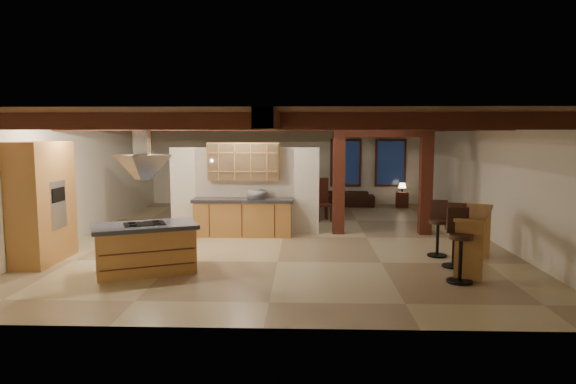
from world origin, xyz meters
The scene contains 23 objects.
ground centered at (0.00, 0.00, 0.00)m, with size 12.00×12.00×0.00m, color tan.
room_walls centered at (0.00, 0.00, 1.78)m, with size 12.00×12.00×12.00m.
ceiling_beams centered at (0.00, 0.00, 2.76)m, with size 10.00×12.00×0.28m.
timber_posts centered at (2.50, 0.50, 1.76)m, with size 2.50×0.30×2.90m.
partition_wall centered at (-1.00, 0.50, 1.10)m, with size 3.80×0.18×2.20m, color beige.
pantry_cabinet centered at (-4.67, -2.60, 1.20)m, with size 0.67×1.60×2.40m.
back_counter centered at (-1.00, 0.11, 0.48)m, with size 2.50×0.66×0.94m.
upper_display_cabinet centered at (-1.00, 0.31, 1.85)m, with size 1.80×0.36×0.95m.
range_hood centered at (-2.40, -3.34, 1.78)m, with size 1.10×1.10×1.40m.
back_windows centered at (2.80, 5.93, 1.50)m, with size 2.70×0.07×1.70m.
framed_art centered at (-1.50, 5.94, 1.70)m, with size 0.65×0.05×0.85m.
recessed_cans centered at (-2.53, -1.93, 2.87)m, with size 3.16×2.46×0.03m.
kitchen_island centered at (-2.40, -3.34, 0.46)m, with size 2.08×1.64×0.92m.
dining_table centered at (0.18, 2.88, 0.35)m, with size 2.02×1.12×0.71m, color #401910.
sofa centered at (2.02, 5.50, 0.28)m, with size 1.92×0.75×0.56m, color black.
microwave centered at (-0.67, 0.11, 1.05)m, with size 0.39×0.26×0.21m, color silver.
bar_counter centered at (3.76, -2.82, 0.74)m, with size 1.31×2.14×1.10m.
side_table centered at (3.92, 5.28, 0.27)m, with size 0.43×0.43×0.53m, color #3A180E.
table_lamp centered at (3.92, 5.28, 0.75)m, with size 0.26×0.26×0.31m.
bar_stool_a centered at (3.21, -3.76, 0.65)m, with size 0.45×0.45×1.28m.
bar_stool_b centered at (3.42, -2.73, 0.62)m, with size 0.46×0.47×1.22m.
bar_stool_c centered at (3.33, -1.86, 0.59)m, with size 0.43×0.44×1.17m.
dining_chairs centered at (0.18, 2.88, 0.64)m, with size 2.35×2.35×1.25m.
Camera 1 is at (0.54, -12.51, 2.57)m, focal length 32.00 mm.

